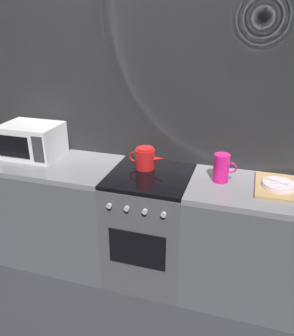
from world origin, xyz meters
The scene contains 9 objects.
ground_plane centered at (0.00, 0.00, 0.00)m, with size 8.00×8.00×0.00m, color #2D2D33.
back_wall centered at (0.00, 0.32, 1.20)m, with size 3.60×0.05×2.40m.
counter_left centered at (-0.90, 0.00, 0.45)m, with size 1.20×0.60×0.90m.
stove_unit centered at (0.00, 0.00, 0.45)m, with size 0.60×0.63×0.90m.
counter_right centered at (0.90, 0.00, 0.45)m, with size 1.20×0.60×0.90m.
microwave centered at (-1.03, 0.07, 1.04)m, with size 0.46×0.35×0.27m.
kettle centered at (-0.07, 0.10, 0.98)m, with size 0.28×0.15×0.17m.
pitcher centered at (0.51, 0.05, 1.00)m, with size 0.16×0.11×0.20m.
dish_pile centered at (0.89, 0.04, 0.92)m, with size 0.30×0.40×0.06m.
Camera 1 is at (0.66, -2.18, 1.96)m, focal length 36.69 mm.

